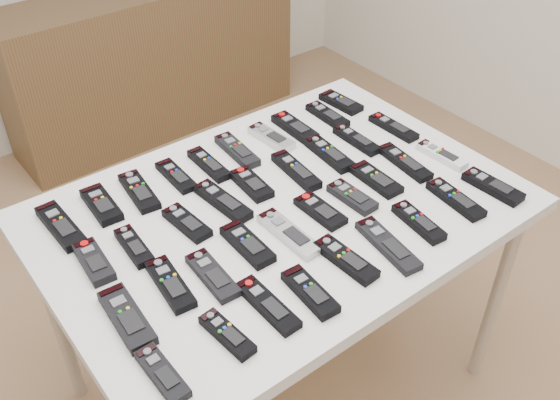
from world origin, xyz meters
TOP-DOWN VIEW (x-y plane):
  - table at (0.12, 0.04)m, footprint 1.25×0.88m
  - sideboard at (0.62, 1.78)m, footprint 1.54×0.40m
  - remote_0 at (-0.39, 0.30)m, footprint 0.06×0.20m
  - remote_1 at (-0.27, 0.32)m, footprint 0.07×0.16m
  - remote_2 at (-0.16, 0.31)m, footprint 0.08×0.19m
  - remote_3 at (-0.04, 0.31)m, footprint 0.05×0.16m
  - remote_4 at (0.06, 0.30)m, footprint 0.05×0.17m
  - remote_5 at (0.17, 0.31)m, footprint 0.06×0.19m
  - remote_6 at (0.29, 0.31)m, footprint 0.07×0.17m
  - remote_7 at (0.38, 0.31)m, footprint 0.06×0.18m
  - remote_8 at (0.52, 0.30)m, footprint 0.05×0.17m
  - remote_9 at (0.61, 0.34)m, footprint 0.07×0.16m
  - remote_10 at (-0.37, 0.13)m, footprint 0.07×0.16m
  - remote_11 at (-0.27, 0.12)m, footprint 0.05×0.15m
  - remote_12 at (-0.12, 0.12)m, footprint 0.07×0.16m
  - remote_13 at (-0.00, 0.13)m, footprint 0.07×0.20m
  - remote_14 at (0.10, 0.15)m, footprint 0.07×0.15m
  - remote_15 at (0.24, 0.12)m, footprint 0.06×0.20m
  - remote_16 at (0.37, 0.13)m, footprint 0.07×0.19m
  - remote_17 at (0.49, 0.14)m, footprint 0.04×0.17m
  - remote_18 at (0.63, 0.12)m, footprint 0.05×0.18m
  - remote_19 at (-0.39, -0.08)m, footprint 0.07×0.19m
  - remote_20 at (-0.27, -0.05)m, footprint 0.07×0.18m
  - remote_21 at (-0.17, -0.08)m, footprint 0.06×0.18m
  - remote_22 at (-0.05, -0.05)m, footprint 0.06×0.17m
  - remote_23 at (0.06, -0.08)m, footprint 0.06×0.20m
  - remote_24 at (0.18, -0.05)m, footprint 0.06×0.15m
  - remote_25 at (0.29, -0.06)m, footprint 0.06×0.15m
  - remote_26 at (0.39, -0.04)m, footprint 0.06×0.17m
  - remote_27 at (0.52, -0.03)m, footprint 0.07×0.20m
  - remote_28 at (0.63, -0.08)m, footprint 0.05×0.16m
  - remote_29 at (-0.40, -0.25)m, footprint 0.05×0.15m
  - remote_30 at (-0.24, -0.25)m, footprint 0.06×0.15m
  - remote_31 at (-0.13, -0.23)m, footprint 0.05×0.18m
  - remote_32 at (-0.03, -0.26)m, footprint 0.06×0.16m
  - remote_33 at (0.11, -0.23)m, footprint 0.06×0.18m
  - remote_34 at (0.23, -0.26)m, footprint 0.08×0.21m
  - remote_35 at (0.35, -0.24)m, footprint 0.07×0.17m
  - remote_36 at (0.50, -0.24)m, footprint 0.07×0.18m
  - remote_37 at (0.63, -0.27)m, footprint 0.06×0.18m

SIDE VIEW (x-z plane):
  - sideboard at x=0.62m, z-range 0.00..0.76m
  - table at x=0.12m, z-range 0.33..1.11m
  - remote_3 at x=-0.04m, z-range 0.78..0.80m
  - remote_18 at x=0.63m, z-range 0.78..0.80m
  - remote_24 at x=0.18m, z-range 0.78..0.80m
  - remote_9 at x=0.61m, z-range 0.78..0.80m
  - remote_2 at x=-0.16m, z-range 0.78..0.80m
  - remote_8 at x=0.52m, z-range 0.78..0.80m
  - remote_12 at x=-0.12m, z-range 0.78..0.80m
  - remote_27 at x=0.52m, z-range 0.78..0.80m
  - remote_21 at x=-0.17m, z-range 0.78..0.80m
  - remote_23 at x=0.06m, z-range 0.78..0.80m
  - remote_26 at x=0.39m, z-range 0.78..0.80m
  - remote_31 at x=-0.13m, z-range 0.78..0.80m
  - remote_28 at x=0.63m, z-range 0.78..0.80m
  - remote_17 at x=0.49m, z-range 0.78..0.80m
  - remote_4 at x=0.06m, z-range 0.78..0.80m
  - remote_34 at x=0.23m, z-range 0.78..0.80m
  - remote_11 at x=-0.27m, z-range 0.78..0.80m
  - remote_20 at x=-0.27m, z-range 0.78..0.80m
  - remote_29 at x=-0.40m, z-range 0.78..0.80m
  - remote_36 at x=0.50m, z-range 0.78..0.80m
  - remote_14 at x=0.10m, z-range 0.78..0.80m
  - remote_30 at x=-0.24m, z-range 0.78..0.80m
  - remote_25 at x=0.29m, z-range 0.78..0.80m
  - remote_5 at x=0.17m, z-range 0.78..0.80m
  - remote_1 at x=-0.27m, z-range 0.78..0.80m
  - remote_7 at x=0.38m, z-range 0.78..0.80m
  - remote_6 at x=0.29m, z-range 0.78..0.80m
  - remote_37 at x=0.63m, z-range 0.78..0.80m
  - remote_0 at x=-0.39m, z-range 0.78..0.80m
  - remote_35 at x=0.35m, z-range 0.78..0.80m
  - remote_33 at x=0.11m, z-range 0.78..0.80m
  - remote_10 at x=-0.37m, z-range 0.78..0.80m
  - remote_16 at x=0.37m, z-range 0.78..0.80m
  - remote_32 at x=-0.03m, z-range 0.78..0.80m
  - remote_22 at x=-0.05m, z-range 0.78..0.80m
  - remote_13 at x=0.00m, z-range 0.78..0.80m
  - remote_15 at x=0.24m, z-range 0.78..0.80m
  - remote_19 at x=-0.39m, z-range 0.78..0.80m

